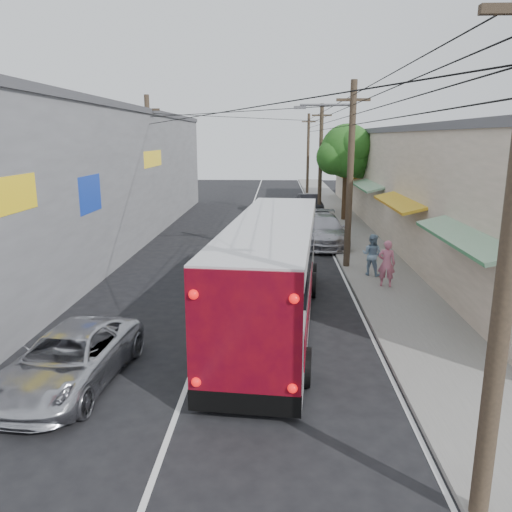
{
  "coord_description": "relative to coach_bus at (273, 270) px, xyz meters",
  "views": [
    {
      "loc": [
        2.07,
        -8.64,
        5.7
      ],
      "look_at": [
        1.36,
        8.41,
        1.62
      ],
      "focal_mm": 35.0,
      "sensor_mm": 36.0,
      "label": 1
    }
  ],
  "objects": [
    {
      "name": "ground",
      "position": [
        -1.98,
        -6.23,
        -1.69
      ],
      "size": [
        120.0,
        120.0,
        0.0
      ],
      "primitive_type": "plane",
      "color": "black",
      "rests_on": "ground"
    },
    {
      "name": "sidewalk",
      "position": [
        4.52,
        13.77,
        -1.63
      ],
      "size": [
        3.0,
        80.0,
        0.12
      ],
      "primitive_type": "cube",
      "color": "slate",
      "rests_on": "ground"
    },
    {
      "name": "building_right",
      "position": [
        9.01,
        15.77,
        1.46
      ],
      "size": [
        7.09,
        40.0,
        6.25
      ],
      "color": "beige",
      "rests_on": "ground"
    },
    {
      "name": "building_left",
      "position": [
        -10.47,
        11.77,
        1.96
      ],
      "size": [
        7.2,
        36.0,
        7.25
      ],
      "color": "gray",
      "rests_on": "ground"
    },
    {
      "name": "utility_poles",
      "position": [
        1.15,
        14.1,
        2.43
      ],
      "size": [
        11.8,
        45.28,
        8.0
      ],
      "color": "#473828",
      "rests_on": "ground"
    },
    {
      "name": "street_tree",
      "position": [
        4.9,
        19.79,
        2.98
      ],
      "size": [
        4.4,
        4.0,
        6.6
      ],
      "color": "#3F2B19",
      "rests_on": "ground"
    },
    {
      "name": "coach_bus",
      "position": [
        0.0,
        0.0,
        0.0
      ],
      "size": [
        3.44,
        11.52,
        3.27
      ],
      "rotation": [
        0.0,
        0.0,
        -0.09
      ],
      "color": "silver",
      "rests_on": "ground"
    },
    {
      "name": "jeepney",
      "position": [
        -4.71,
        -4.3,
        -1.04
      ],
      "size": [
        2.56,
        4.86,
        1.3
      ],
      "primitive_type": "imported",
      "rotation": [
        0.0,
        0.0,
        -0.09
      ],
      "color": "silver",
      "rests_on": "ground"
    },
    {
      "name": "parked_suv",
      "position": [
        2.62,
        11.76,
        -0.88
      ],
      "size": [
        2.46,
        5.67,
        1.62
      ],
      "primitive_type": "imported",
      "rotation": [
        0.0,
        0.0,
        0.03
      ],
      "color": "#A9A8B0",
      "rests_on": "ground"
    },
    {
      "name": "parked_car_mid",
      "position": [
        2.62,
        14.75,
        -0.9
      ],
      "size": [
        2.44,
        4.84,
        1.58
      ],
      "primitive_type": "imported",
      "rotation": [
        0.0,
        0.0,
        0.13
      ],
      "color": "#232328",
      "rests_on": "ground"
    },
    {
      "name": "parked_car_far",
      "position": [
        2.62,
        23.35,
        -0.98
      ],
      "size": [
        1.92,
        4.46,
        1.43
      ],
      "primitive_type": "imported",
      "rotation": [
        0.0,
        0.0,
        0.1
      ],
      "color": "black",
      "rests_on": "ground"
    },
    {
      "name": "pedestrian_near",
      "position": [
        4.3,
        3.7,
        -0.67
      ],
      "size": [
        0.74,
        0.58,
        1.8
      ],
      "primitive_type": "imported",
      "rotation": [
        0.0,
        0.0,
        2.9
      ],
      "color": "#C76985",
      "rests_on": "sidewalk"
    },
    {
      "name": "pedestrian_far",
      "position": [
        4.04,
        5.3,
        -0.71
      ],
      "size": [
        1.06,
        0.99,
        1.73
      ],
      "primitive_type": "imported",
      "rotation": [
        0.0,
        0.0,
        2.61
      ],
      "color": "#83A3BF",
      "rests_on": "sidewalk"
    }
  ]
}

